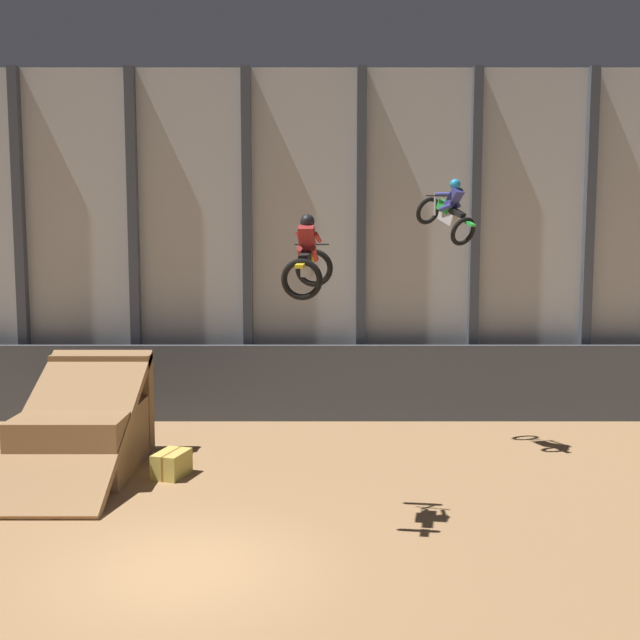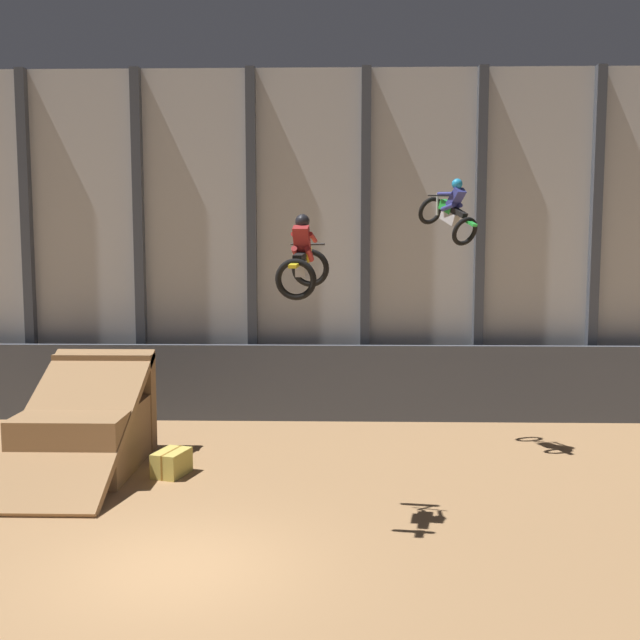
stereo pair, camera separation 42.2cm
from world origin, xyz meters
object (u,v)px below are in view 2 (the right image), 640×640
dirt_ramp (88,428)px  rider_bike_left_air (303,261)px  rider_bike_right_air (450,212)px  hay_bale_trackside (172,463)px

dirt_ramp → rider_bike_left_air: bearing=-33.9°
dirt_ramp → rider_bike_right_air: size_ratio=2.77×
rider_bike_left_air → hay_bale_trackside: rider_bike_left_air is taller
rider_bike_left_air → rider_bike_right_air: (3.38, 5.07, 1.05)m
dirt_ramp → rider_bike_left_air: 7.47m
rider_bike_left_air → rider_bike_right_air: 6.18m
dirt_ramp → hay_bale_trackside: bearing=-17.8°
rider_bike_left_air → hay_bale_trackside: bearing=145.9°
dirt_ramp → rider_bike_right_air: 10.12m
dirt_ramp → rider_bike_right_air: (8.61, 1.56, 5.08)m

